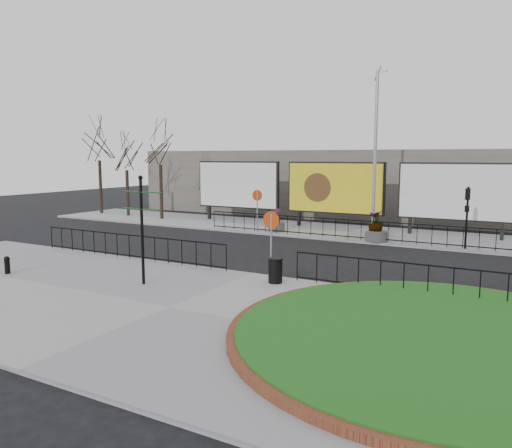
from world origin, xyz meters
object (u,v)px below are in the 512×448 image
Objects in this scene: fingerpost_sign at (142,219)px; planter_c at (377,230)px; lamp_post at (375,151)px; planter_b at (374,230)px; bollard at (7,264)px; planter_a at (277,224)px; litter_bin at (275,270)px; billboard_mid at (335,188)px.

fingerpost_sign is 13.66m from planter_c.
planter_b is at bearing -72.88° from lamp_post.
bollard is 0.50× the size of planter_a.
planter_c reaches higher than bollard.
fingerpost_sign is 2.33× the size of planter_c.
litter_bin is (-0.06, -11.93, -4.26)m from lamp_post.
fingerpost_sign is at bearing -93.55° from billboard_mid.
fingerpost_sign is 4.28× the size of litter_bin.
lamp_post is 18.87m from bollard.
fingerpost_sign is (-4.02, -14.31, -2.42)m from lamp_post.
billboard_mid is 3.81× the size of planter_c.
planter_a is at bearing 74.61° from bollard.
billboard_mid is 1.64× the size of fingerpost_sign.
bollard is at bearing -160.16° from fingerpost_sign.
lamp_post is at bearing -33.25° from billboard_mid.
planter_b reaches higher than litter_bin.
litter_bin is (9.54, 3.72, 0.08)m from bollard.
lamp_post is 5.67× the size of planter_c.
lamp_post is at bearing 107.12° from planter_b.
fingerpost_sign is at bearing 13.45° from bollard.
fingerpost_sign is (-1.01, -16.29, -0.19)m from billboard_mid.
lamp_post is at bearing 80.72° from fingerpost_sign.
planter_c is (3.70, -3.57, -1.88)m from billboard_mid.
fingerpost_sign reaches higher than litter_bin.
lamp_post is at bearing 58.46° from bollard.
planter_a is (4.05, 14.73, 0.09)m from bollard.
planter_c reaches higher than planter_b.
fingerpost_sign is 4.97m from litter_bin.
planter_a reaches higher than litter_bin.
lamp_post is at bearing 89.69° from litter_bin.
bollard is (-5.59, -1.34, -1.92)m from fingerpost_sign.
fingerpost_sign is at bearing -148.86° from litter_bin.
fingerpost_sign is at bearing -105.67° from lamp_post.
lamp_post is 10.42× the size of litter_bin.
billboard_mid is 6.99× the size of litter_bin.
billboard_mid is at bearing 101.96° from litter_bin.
lamp_post is 15.06m from fingerpost_sign.
planter_c is (6.24, -0.68, 0.14)m from planter_a.
planter_c is at bearing 53.76° from bollard.
litter_bin is at bearing -93.09° from planter_b.
planter_c is at bearing -6.18° from planter_a.
lamp_post reaches higher than fingerpost_sign.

